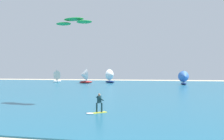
# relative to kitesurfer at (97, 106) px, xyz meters

# --- Properties ---
(ocean) EXTENTS (160.00, 90.00, 0.10)m
(ocean) POSITION_rel_kitesurfer_xyz_m (1.09, 36.05, -0.65)
(ocean) COLOR #1E607F
(ocean) RESTS_ON ground
(kitesurfer) EXTENTS (1.71, 1.85, 1.67)m
(kitesurfer) POSITION_rel_kitesurfer_xyz_m (0.00, 0.00, 0.00)
(kitesurfer) COLOR yellow
(kitesurfer) RESTS_ON ocean
(kite) EXTENTS (4.75, 2.45, 0.69)m
(kite) POSITION_rel_kitesurfer_xyz_m (-4.44, 5.87, 8.56)
(kite) COLOR #198C3F
(sailboat_far_left) EXTENTS (4.34, 4.02, 4.82)m
(sailboat_far_left) POSITION_rel_kitesurfer_xyz_m (-19.73, 53.79, 1.61)
(sailboat_far_left) COLOR maroon
(sailboat_far_left) RESTS_ON ocean
(sailboat_heeled_over) EXTENTS (4.27, 3.99, 4.75)m
(sailboat_heeled_over) POSITION_rel_kitesurfer_xyz_m (-12.23, 57.44, 1.57)
(sailboat_heeled_over) COLOR navy
(sailboat_heeled_over) RESTS_ON ocean
(sailboat_leading) EXTENTS (3.47, 3.92, 4.40)m
(sailboat_leading) POSITION_rel_kitesurfer_xyz_m (-31.06, 60.57, 1.41)
(sailboat_leading) COLOR white
(sailboat_leading) RESTS_ON ocean
(sailboat_far_right) EXTENTS (3.26, 3.71, 4.17)m
(sailboat_far_right) POSITION_rel_kitesurfer_xyz_m (9.22, 51.29, 1.31)
(sailboat_far_right) COLOR navy
(sailboat_far_right) RESTS_ON ocean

